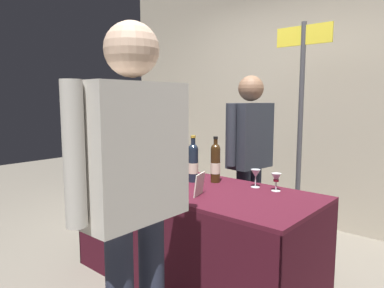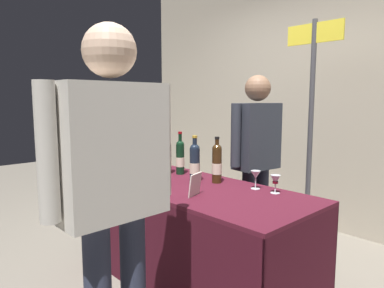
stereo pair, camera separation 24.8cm
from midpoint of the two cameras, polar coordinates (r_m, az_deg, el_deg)
ground_plane at (r=2.81m, az=-2.72°, el=-21.54°), size 12.00×12.00×0.00m
back_partition at (r=3.99m, az=15.98°, el=9.93°), size 5.17×0.12×3.11m
tasting_table at (r=2.60m, az=-2.79°, el=-11.46°), size 1.80×0.77×0.74m
featured_wine_bottle at (r=2.90m, az=-7.35°, el=-2.09°), size 0.07×0.07×0.34m
display_bottle_0 at (r=2.64m, az=-13.29°, el=-3.48°), size 0.07×0.07×0.32m
display_bottle_1 at (r=2.62m, az=-2.52°, el=-2.95°), size 0.08×0.08×0.35m
display_bottle_2 at (r=2.60m, az=1.11°, el=-3.02°), size 0.07×0.07×0.34m
display_bottle_3 at (r=2.83m, az=-12.55°, el=-2.54°), size 0.08×0.08×0.33m
display_bottle_4 at (r=2.88m, az=-5.17°, el=-2.10°), size 0.07×0.07×0.35m
display_bottle_5 at (r=3.20m, az=-10.24°, el=-1.56°), size 0.07×0.07×0.32m
wine_glass_near_vendor at (r=3.10m, az=-10.33°, el=-2.76°), size 0.07×0.07×0.11m
wine_glass_mid at (r=2.48m, az=7.49°, el=-4.90°), size 0.07×0.07×0.13m
wine_glass_near_taster at (r=2.40m, az=10.67°, el=-5.57°), size 0.07×0.07×0.12m
flower_vase at (r=2.54m, az=-9.28°, el=-3.68°), size 0.08×0.08×0.41m
brochure_stand at (r=2.25m, az=-1.96°, el=-6.62°), size 0.07×0.14×0.15m
vendor_presenter at (r=3.00m, az=7.03°, el=-1.13°), size 0.26×0.55×1.55m
taster_foreground_right at (r=1.55m, az=-13.92°, el=-5.57°), size 0.23×0.64×1.67m
booth_signpost at (r=3.19m, az=15.14°, el=4.77°), size 0.49×0.04×2.01m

